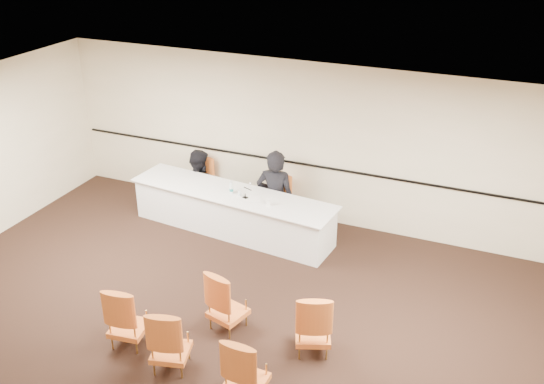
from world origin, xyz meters
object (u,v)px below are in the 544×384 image
Objects in this scene: drinking_glass at (240,193)px; aud_chair_back_left at (128,315)px; water_bottle at (231,187)px; coffee_cup at (269,202)px; aud_chair_back_mid at (170,338)px; panel_table at (232,212)px; panelist_second_chair at (199,183)px; aud_chair_front_right at (313,322)px; panelist_second at (199,189)px; aud_chair_front_mid at (228,300)px; aud_chair_back_right at (246,367)px; microphone at (245,191)px; panelist_main at (275,200)px; panelist_main_chair at (275,202)px.

aud_chair_back_left is (-0.11, -3.27, -0.35)m from drinking_glass.
coffee_cup is at bearing -12.14° from water_bottle.
aud_chair_back_mid is at bearing -22.02° from aud_chair_back_left.
aud_chair_back_left reaches higher than panel_table.
panelist_second_chair is 4.73m from aud_chair_front_right.
aud_chair_front_right is at bearing 148.23° from panelist_second.
panel_table is 2.78m from aud_chair_front_mid.
aud_chair_back_right is at bearing -49.08° from panelist_second_chair.
panelist_second_chair is 1.64m from microphone.
panelist_second reaches higher than aud_chair_front_right.
aud_chair_back_right is at bearing -17.08° from aud_chair_back_left.
panelist_second is 1.68m from microphone.
panelist_second is 5.29m from aud_chair_back_right.
coffee_cup is at bearing 7.28° from microphone.
panel_table is 2.33× the size of panelist_second.
aud_chair_back_mid is (0.67, -3.46, -0.35)m from drinking_glass.
panelist_main is 2.07× the size of panelist_second_chair.
drinking_glass is (-0.44, -0.58, 0.32)m from panelist_main.
panelist_main is 1.70m from panelist_second_chair.
panelist_second is at bearing 97.87° from aud_chair_back_left.
aud_chair_front_right reaches higher than drinking_glass.
panelist_main is 2.07× the size of aud_chair_back_left.
panelist_main_chair is at bearing 44.89° from panel_table.
microphone is at bearing 169.20° from coffee_cup.
panelist_second_chair is at bearing 97.87° from aud_chair_back_left.
panelist_main is 15.50× the size of coffee_cup.
panelist_main reaches higher than microphone.
panelist_main reaches higher than panelist_second_chair.
panelist_second is (-1.69, 0.17, -0.14)m from panelist_main_chair.
panelist_second_chair is at bearing 139.82° from aud_chair_front_mid.
microphone is 2.60m from aud_chair_front_mid.
panelist_main is at bearing 99.30° from aud_chair_front_right.
aud_chair_front_mid is at bearing 92.46° from panelist_main.
panelist_second is 1.76× the size of aud_chair_front_mid.
panelist_second is 2.12m from coffee_cup.
panelist_second reaches higher than aud_chair_back_left.
microphone reaches higher than panel_table.
panel_table is at bearing 129.87° from aud_chair_front_mid.
drinking_glass is at bearing 117.75° from aud_chair_back_right.
panel_table is at bearing 111.06° from water_bottle.
water_bottle is at bearing -63.18° from panel_table.
water_bottle reaches higher than aud_chair_back_right.
aud_chair_back_mid is (0.54, -3.43, -0.43)m from microphone.
aud_chair_back_right is (1.98, -3.64, 0.09)m from panel_table.
aud_chair_back_left is (-0.54, -3.85, -0.03)m from panelist_main.
panelist_second is 3.90m from aud_chair_front_mid.
drinking_glass is (0.18, -0.05, -0.07)m from water_bottle.
microphone is 1.09× the size of water_bottle.
aud_chair_back_mid is at bearing -168.55° from aud_chair_front_right.
microphone is (1.38, -0.79, 0.43)m from panelist_second_chair.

